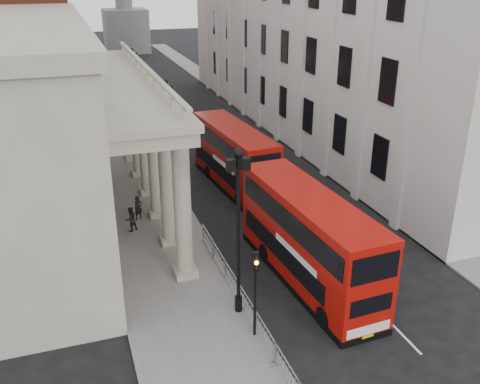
% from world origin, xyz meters
% --- Properties ---
extents(ground, '(260.00, 260.00, 0.00)m').
position_xyz_m(ground, '(0.00, 0.00, 0.00)').
color(ground, black).
rests_on(ground, ground).
extents(sidewalk_west, '(6.00, 140.00, 0.12)m').
position_xyz_m(sidewalk_west, '(-3.00, 30.00, 0.06)').
color(sidewalk_west, slate).
rests_on(sidewalk_west, ground).
extents(sidewalk_east, '(3.00, 140.00, 0.12)m').
position_xyz_m(sidewalk_east, '(13.50, 30.00, 0.06)').
color(sidewalk_east, slate).
rests_on(sidewalk_east, ground).
extents(kerb, '(0.20, 140.00, 0.14)m').
position_xyz_m(kerb, '(-0.05, 30.00, 0.07)').
color(kerb, slate).
rests_on(kerb, ground).
extents(portico_building, '(9.00, 28.00, 12.00)m').
position_xyz_m(portico_building, '(-10.50, 18.00, 6.00)').
color(portico_building, gray).
rests_on(portico_building, ground).
extents(brick_building, '(9.00, 32.00, 22.00)m').
position_xyz_m(brick_building, '(-10.50, 48.00, 11.00)').
color(brick_building, maroon).
rests_on(brick_building, ground).
extents(west_building_far, '(9.00, 30.00, 20.00)m').
position_xyz_m(west_building_far, '(-10.50, 80.00, 10.00)').
color(west_building_far, gray).
rests_on(west_building_far, ground).
extents(east_building, '(8.00, 55.00, 25.00)m').
position_xyz_m(east_building, '(16.00, 32.00, 12.50)').
color(east_building, beige).
rests_on(east_building, ground).
extents(lamp_post_south, '(1.05, 0.44, 8.32)m').
position_xyz_m(lamp_post_south, '(-0.60, 4.00, 4.91)').
color(lamp_post_south, black).
rests_on(lamp_post_south, sidewalk_west).
extents(lamp_post_mid, '(1.05, 0.44, 8.32)m').
position_xyz_m(lamp_post_mid, '(-0.60, 20.00, 4.91)').
color(lamp_post_mid, black).
rests_on(lamp_post_mid, sidewalk_west).
extents(lamp_post_north, '(1.05, 0.44, 8.32)m').
position_xyz_m(lamp_post_north, '(-0.60, 36.00, 4.91)').
color(lamp_post_north, black).
rests_on(lamp_post_north, sidewalk_west).
extents(traffic_light, '(0.28, 0.33, 4.30)m').
position_xyz_m(traffic_light, '(-0.50, 1.98, 3.11)').
color(traffic_light, black).
rests_on(traffic_light, sidewalk_west).
extents(crowd_barriers, '(0.50, 18.75, 1.10)m').
position_xyz_m(crowd_barriers, '(-0.35, 2.23, 0.67)').
color(crowd_barriers, gray).
rests_on(crowd_barriers, sidewalk_west).
extents(bus_near, '(3.43, 11.53, 4.92)m').
position_xyz_m(bus_near, '(3.83, 5.64, 2.57)').
color(bus_near, '#A50D07').
rests_on(bus_near, ground).
extents(bus_far, '(3.46, 10.98, 4.67)m').
position_xyz_m(bus_far, '(4.27, 19.54, 2.44)').
color(bus_far, '#960C06').
rests_on(bus_far, ground).
extents(pedestrian_a, '(0.69, 0.57, 1.63)m').
position_xyz_m(pedestrian_a, '(-3.61, 15.84, 0.93)').
color(pedestrian_a, black).
rests_on(pedestrian_a, sidewalk_west).
extents(pedestrian_b, '(0.98, 0.91, 1.61)m').
position_xyz_m(pedestrian_b, '(-4.33, 14.28, 0.93)').
color(pedestrian_b, black).
rests_on(pedestrian_b, sidewalk_west).
extents(pedestrian_c, '(0.93, 0.75, 1.65)m').
position_xyz_m(pedestrian_c, '(-1.93, 23.89, 0.94)').
color(pedestrian_c, black).
rests_on(pedestrian_c, sidewalk_west).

